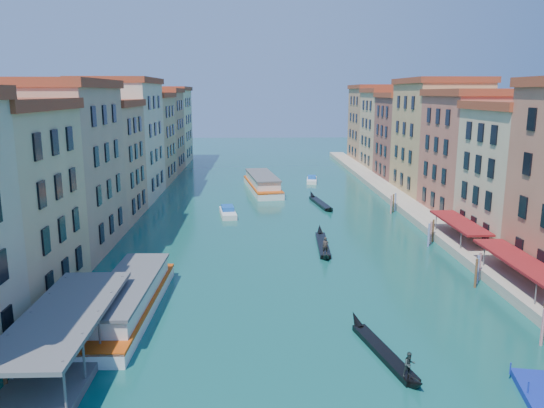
% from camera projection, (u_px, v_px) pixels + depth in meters
% --- Properties ---
extents(left_bank_palazzos, '(12.80, 128.40, 21.00)m').
position_uv_depth(left_bank_palazzos, '(112.00, 147.00, 86.52)').
color(left_bank_palazzos, '#C1B48E').
rests_on(left_bank_palazzos, ground).
extents(right_bank_palazzos, '(12.80, 128.40, 21.00)m').
position_uv_depth(right_bank_palazzos, '(449.00, 146.00, 88.75)').
color(right_bank_palazzos, '#A24738').
rests_on(right_bank_palazzos, ground).
extents(quay, '(4.00, 140.00, 1.00)m').
position_uv_depth(quay, '(399.00, 200.00, 90.38)').
color(quay, '#A89E87').
rests_on(quay, ground).
extents(restaurant_awnings, '(3.20, 44.55, 3.12)m').
position_uv_depth(restaurant_awnings, '(526.00, 264.00, 48.81)').
color(restaurant_awnings, maroon).
rests_on(restaurant_awnings, ground).
extents(vaporetto_stop, '(5.40, 16.40, 3.65)m').
position_uv_depth(vaporetto_stop, '(67.00, 341.00, 37.06)').
color(vaporetto_stop, '#5B5C5E').
rests_on(vaporetto_stop, ground).
extents(mooring_poles_right, '(1.44, 54.24, 3.20)m').
position_uv_depth(mooring_poles_right, '(466.00, 262.00, 54.72)').
color(mooring_poles_right, '#572F1E').
rests_on(mooring_poles_right, ground).
extents(mooring_poles_left, '(0.24, 8.24, 3.20)m').
position_uv_depth(mooring_poles_left, '(31.00, 344.00, 37.00)').
color(mooring_poles_left, '#572F1E').
rests_on(mooring_poles_left, ground).
extents(vaporetto_near, '(4.89, 19.30, 2.85)m').
position_uv_depth(vaporetto_near, '(129.00, 299.00, 45.11)').
color(vaporetto_near, white).
rests_on(vaporetto_near, ground).
extents(vaporetto_far, '(7.53, 21.39, 3.12)m').
position_uv_depth(vaporetto_far, '(262.00, 183.00, 102.04)').
color(vaporetto_far, white).
rests_on(vaporetto_far, ground).
extents(gondola_fore, '(1.82, 13.27, 2.64)m').
position_uv_depth(gondola_fore, '(323.00, 243.00, 64.63)').
color(gondola_fore, black).
rests_on(gondola_fore, ground).
extents(gondola_right, '(3.35, 11.32, 2.28)m').
position_uv_depth(gondola_right, '(385.00, 351.00, 37.74)').
color(gondola_right, black).
rests_on(gondola_right, ground).
extents(gondola_far, '(3.00, 13.53, 1.92)m').
position_uv_depth(gondola_far, '(320.00, 202.00, 89.11)').
color(gondola_far, black).
rests_on(gondola_far, ground).
extents(motorboat_mid, '(3.05, 7.11, 1.43)m').
position_uv_depth(motorboat_mid, '(228.00, 212.00, 81.17)').
color(motorboat_mid, silver).
rests_on(motorboat_mid, ground).
extents(motorboat_far, '(2.74, 6.52, 1.31)m').
position_uv_depth(motorboat_far, '(312.00, 180.00, 111.47)').
color(motorboat_far, white).
rests_on(motorboat_far, ground).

